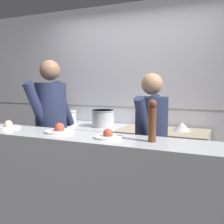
{
  "coord_description": "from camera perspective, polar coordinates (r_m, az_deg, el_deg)",
  "views": [
    {
      "loc": [
        1.25,
        -2.08,
        1.49
      ],
      "look_at": [
        0.01,
        0.74,
        1.15
      ],
      "focal_mm": 42.0,
      "sensor_mm": 36.0,
      "label": 1
    }
  ],
  "objects": [
    {
      "name": "plated_dish_appetiser",
      "position": [
        2.45,
        -11.36,
        -3.87
      ],
      "size": [
        0.27,
        0.27,
        0.09
      ],
      "color": "white",
      "rests_on": "pass_counter"
    },
    {
      "name": "sauce_pot",
      "position": [
        3.52,
        -1.98,
        -1.29
      ],
      "size": [
        0.32,
        0.32,
        0.22
      ],
      "color": "#B7BABF",
      "rests_on": "oven_range"
    },
    {
      "name": "prep_counter",
      "position": [
        3.4,
        10.92,
        -11.57
      ],
      "size": [
        1.08,
        0.65,
        0.91
      ],
      "color": "gray",
      "rests_on": "ground_plane"
    },
    {
      "name": "wall_back_tiled",
      "position": [
        3.78,
        4.34,
        3.4
      ],
      "size": [
        8.0,
        0.06,
        2.6
      ],
      "color": "silver",
      "rests_on": "ground_plane"
    },
    {
      "name": "pepper_mill",
      "position": [
        2.02,
        8.76,
        -1.69
      ],
      "size": [
        0.07,
        0.07,
        0.33
      ],
      "color": "brown",
      "rests_on": "pass_counter"
    },
    {
      "name": "oven_range",
      "position": [
        3.76,
        -5.32,
        -9.7
      ],
      "size": [
        1.01,
        0.71,
        0.91
      ],
      "color": "#38383D",
      "rests_on": "ground_plane"
    },
    {
      "name": "mixing_bowl_steel",
      "position": [
        3.3,
        14.96,
        -3.04
      ],
      "size": [
        0.22,
        0.22,
        0.11
      ],
      "color": "#B7BABF",
      "rests_on": "prep_counter"
    },
    {
      "name": "stock_pot",
      "position": [
        3.75,
        -9.59,
        -1.13
      ],
      "size": [
        0.25,
        0.25,
        0.2
      ],
      "color": "beige",
      "rests_on": "oven_range"
    },
    {
      "name": "chef_sous",
      "position": [
        2.66,
        8.5,
        -6.96
      ],
      "size": [
        0.36,
        0.7,
        1.59
      ],
      "rotation": [
        0.0,
        0.0,
        -0.13
      ],
      "color": "black",
      "rests_on": "ground_plane"
    },
    {
      "name": "chef_head_cook",
      "position": [
        3.12,
        -13.07,
        -3.38
      ],
      "size": [
        0.4,
        0.77,
        1.75
      ],
      "rotation": [
        0.0,
        0.0,
        -0.15
      ],
      "color": "black",
      "rests_on": "ground_plane"
    },
    {
      "name": "pass_counter",
      "position": [
        2.47,
        -8.13,
        -16.99
      ],
      "size": [
        2.54,
        0.45,
        1.04
      ],
      "color": "#B7BABF",
      "rests_on": "ground_plane"
    },
    {
      "name": "plated_dish_main",
      "position": [
        2.82,
        -21.61,
        -2.89
      ],
      "size": [
        0.23,
        0.23,
        0.08
      ],
      "color": "white",
      "rests_on": "pass_counter"
    },
    {
      "name": "chefs_knife",
      "position": [
        3.2,
        8.15,
        -4.02
      ],
      "size": [
        0.33,
        0.05,
        0.02
      ],
      "color": "#B7BABF",
      "rests_on": "prep_counter"
    },
    {
      "name": "plated_dish_dessert",
      "position": [
        2.16,
        -0.88,
        -5.17
      ],
      "size": [
        0.23,
        0.23,
        0.08
      ],
      "color": "white",
      "rests_on": "pass_counter"
    }
  ]
}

